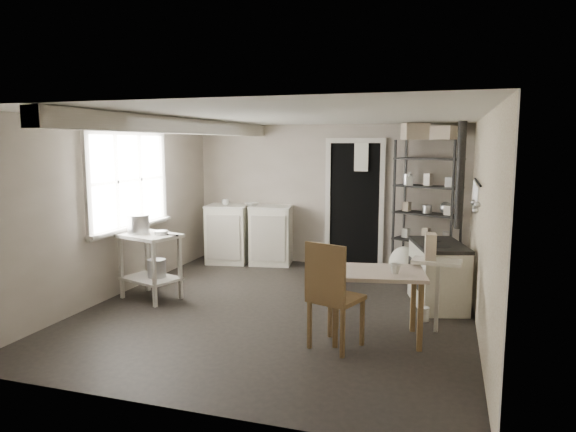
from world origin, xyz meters
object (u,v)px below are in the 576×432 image
(stove, at_px, (438,271))
(work_table, at_px, (376,303))
(base_cabinets, at_px, (250,236))
(stockpot, at_px, (138,226))
(chair, at_px, (336,299))
(prep_table, at_px, (151,268))
(shelf_rack, at_px, (427,214))
(flour_sack, at_px, (404,265))

(stove, relative_size, work_table, 1.05)
(stove, bearing_deg, base_cabinets, 139.11)
(stockpot, height_order, stove, stockpot)
(base_cabinets, xyz_separation_m, chair, (2.15, -3.14, 0.02))
(prep_table, xyz_separation_m, shelf_rack, (3.33, 2.25, 0.55))
(shelf_rack, xyz_separation_m, chair, (-0.71, -3.12, -0.47))
(stockpot, bearing_deg, shelf_rack, 32.98)
(stockpot, relative_size, stove, 0.30)
(base_cabinets, relative_size, flour_sack, 2.86)
(prep_table, bearing_deg, work_table, -10.27)
(stove, bearing_deg, work_table, -128.64)
(stockpot, xyz_separation_m, flour_sack, (3.21, 1.81, -0.70))
(base_cabinets, relative_size, work_table, 1.57)
(shelf_rack, distance_m, work_table, 2.87)
(prep_table, height_order, stockpot, stockpot)
(stockpot, bearing_deg, prep_table, 3.03)
(prep_table, xyz_separation_m, base_cabinets, (0.47, 2.27, 0.06))
(base_cabinets, bearing_deg, chair, -64.89)
(work_table, bearing_deg, stockpot, 170.37)
(work_table, height_order, flour_sack, work_table)
(prep_table, height_order, work_table, prep_table)
(stockpot, bearing_deg, flour_sack, 29.50)
(work_table, bearing_deg, chair, -136.53)
(base_cabinets, distance_m, chair, 3.80)
(chair, bearing_deg, prep_table, -178.53)
(work_table, relative_size, flour_sack, 1.82)
(shelf_rack, bearing_deg, work_table, -73.29)
(base_cabinets, height_order, flour_sack, base_cabinets)
(shelf_rack, bearing_deg, chair, -78.66)
(work_table, bearing_deg, shelf_rack, 82.52)
(prep_table, relative_size, shelf_rack, 0.41)
(shelf_rack, distance_m, stove, 1.55)
(stockpot, xyz_separation_m, shelf_rack, (3.49, 2.26, 0.01))
(stockpot, distance_m, shelf_rack, 4.15)
(stockpot, xyz_separation_m, work_table, (3.12, -0.53, -0.56))
(base_cabinets, xyz_separation_m, flour_sack, (2.58, -0.47, -0.22))
(work_table, bearing_deg, prep_table, 169.73)
(prep_table, height_order, chair, chair)
(prep_table, relative_size, work_table, 0.90)
(prep_table, xyz_separation_m, flour_sack, (3.05, 1.81, -0.16))
(chair, height_order, flour_sack, chair)
(stockpot, height_order, base_cabinets, stockpot)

